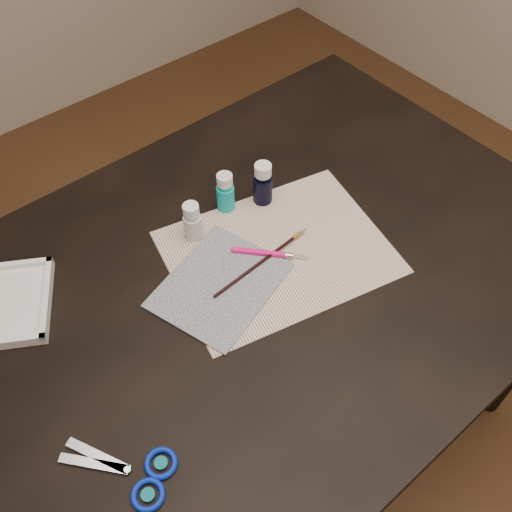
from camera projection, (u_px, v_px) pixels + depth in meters
ground at (256, 428)px, 1.69m from camera, size 3.50×3.50×0.02m
table at (256, 365)px, 1.39m from camera, size 1.30×0.90×0.75m
paper at (278, 252)px, 1.13m from camera, size 0.49×0.41×0.00m
canvas at (220, 285)px, 1.07m from camera, size 0.28×0.25×0.00m
paint_bottle_white at (192, 222)px, 1.12m from camera, size 0.04×0.04×0.09m
paint_bottle_cyan at (225, 192)px, 1.17m from camera, size 0.04×0.04×0.09m
paint_bottle_navy at (263, 183)px, 1.18m from camera, size 0.05×0.05×0.10m
paintbrush at (263, 261)px, 1.10m from camera, size 0.25×0.02×0.01m
craft_knife at (271, 254)px, 1.12m from camera, size 0.12×0.12×0.01m
scissors at (115, 471)px, 0.85m from camera, size 0.21×0.22×0.01m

